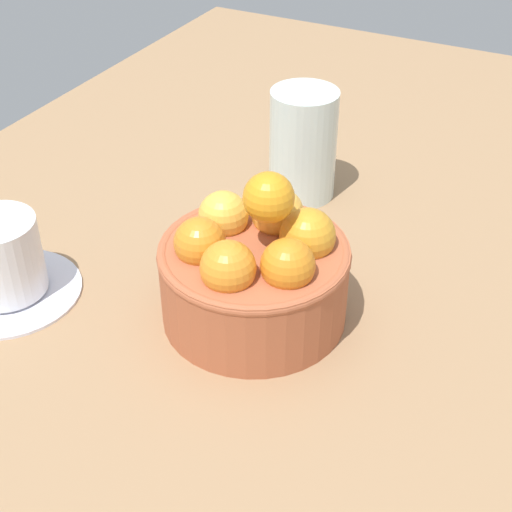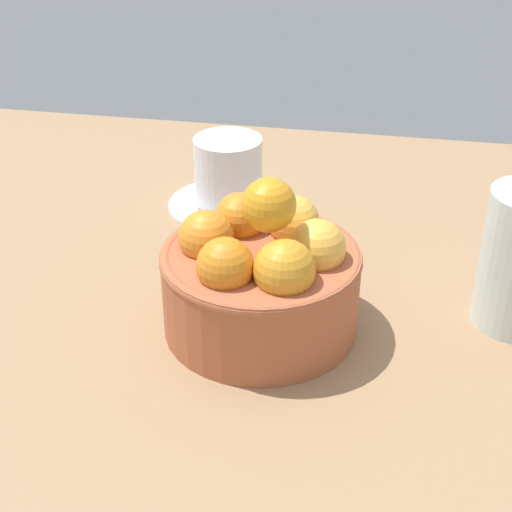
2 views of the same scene
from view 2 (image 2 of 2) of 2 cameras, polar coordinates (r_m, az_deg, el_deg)
ground_plane at (r=65.76cm, az=0.33°, el=-6.83°), size 144.77×89.58×4.57cm
terracotta_bowl at (r=61.54cm, az=0.39°, el=-1.49°), size 16.11×16.11×13.93cm
coffee_cup at (r=82.03cm, az=-2.06°, el=5.84°), size 13.08×13.08×7.70cm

